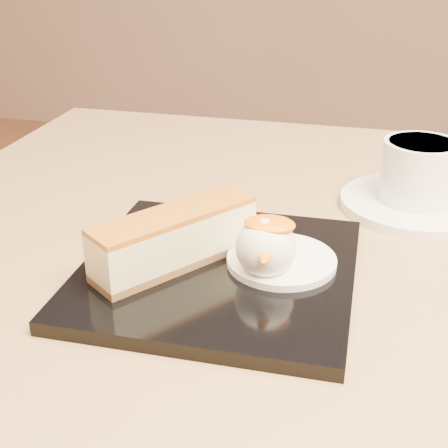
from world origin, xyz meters
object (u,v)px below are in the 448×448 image
(saucer, at_px, (414,204))
(coffee_cup, at_px, (421,170))
(cheesecake, at_px, (175,238))
(dessert_plate, at_px, (218,271))
(ice_cream_scoop, at_px, (266,247))
(table, at_px, (278,392))

(saucer, distance_m, coffee_cup, 0.04)
(cheesecake, xyz_separation_m, coffee_cup, (0.20, 0.19, 0.01))
(dessert_plate, xyz_separation_m, coffee_cup, (0.16, 0.18, 0.04))
(ice_cream_scoop, height_order, coffee_cup, coffee_cup)
(table, bearing_deg, coffee_cup, 49.01)
(dessert_plate, relative_size, cheesecake, 1.60)
(ice_cream_scoop, relative_size, saucer, 0.32)
(saucer, xyz_separation_m, coffee_cup, (0.00, 0.00, 0.04))
(cheesecake, height_order, saucer, cheesecake)
(saucer, bearing_deg, ice_cream_scoop, -122.53)
(table, xyz_separation_m, ice_cream_scoop, (-0.01, -0.06, 0.19))
(dessert_plate, relative_size, coffee_cup, 2.20)
(cheesecake, distance_m, ice_cream_scoop, 0.08)
(cheesecake, distance_m, saucer, 0.27)
(dessert_plate, distance_m, saucer, 0.24)
(table, height_order, dessert_plate, dessert_plate)
(ice_cream_scoop, bearing_deg, cheesecake, 180.00)
(ice_cream_scoop, bearing_deg, table, 82.76)
(dessert_plate, xyz_separation_m, saucer, (0.16, 0.18, -0.00))
(table, bearing_deg, saucer, 49.35)
(cheesecake, relative_size, saucer, 0.92)
(cheesecake, xyz_separation_m, saucer, (0.20, 0.19, -0.03))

